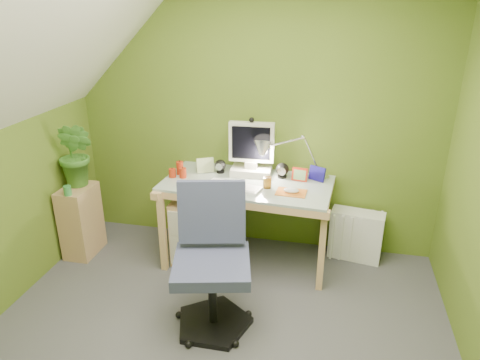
% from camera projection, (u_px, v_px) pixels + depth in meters
% --- Properties ---
extents(wall_back, '(3.20, 0.01, 2.40)m').
position_uv_depth(wall_back, '(255.00, 117.00, 3.80)').
color(wall_back, '#5B7524').
rests_on(wall_back, floor).
extents(slope_ceiling, '(1.10, 3.20, 1.10)m').
position_uv_depth(slope_ceiling, '(13.00, 60.00, 2.31)').
color(slope_ceiling, white).
rests_on(slope_ceiling, wall_left).
extents(desk, '(1.43, 0.79, 0.74)m').
position_uv_depth(desk, '(247.00, 222.00, 3.78)').
color(desk, tan).
rests_on(desk, floor).
extents(monitor, '(0.38, 0.23, 0.50)m').
position_uv_depth(monitor, '(252.00, 146.00, 3.71)').
color(monitor, beige).
rests_on(monitor, desk).
extents(speaker_left, '(0.10, 0.10, 0.12)m').
position_uv_depth(speaker_left, '(220.00, 166.00, 3.82)').
color(speaker_left, black).
rests_on(speaker_left, desk).
extents(speaker_right, '(0.11, 0.11, 0.13)m').
position_uv_depth(speaker_right, '(282.00, 170.00, 3.71)').
color(speaker_right, black).
rests_on(speaker_right, desk).
extents(keyboard, '(0.47, 0.25, 0.02)m').
position_uv_depth(keyboard, '(234.00, 186.00, 3.53)').
color(keyboard, white).
rests_on(keyboard, desk).
extents(mousepad, '(0.24, 0.18, 0.01)m').
position_uv_depth(mousepad, '(291.00, 192.00, 3.44)').
color(mousepad, orange).
rests_on(mousepad, desk).
extents(mouse, '(0.12, 0.08, 0.04)m').
position_uv_depth(mouse, '(291.00, 190.00, 3.43)').
color(mouse, silver).
rests_on(mouse, mousepad).
extents(amber_tumbler, '(0.07, 0.07, 0.09)m').
position_uv_depth(amber_tumbler, '(267.00, 182.00, 3.52)').
color(amber_tumbler, '#925F15').
rests_on(amber_tumbler, desk).
extents(candle_cluster, '(0.17, 0.16, 0.11)m').
position_uv_depth(candle_cluster, '(178.00, 170.00, 3.75)').
color(candle_cluster, '#B22C0F').
rests_on(candle_cluster, desk).
extents(photo_frame_red, '(0.13, 0.04, 0.11)m').
position_uv_depth(photo_frame_red, '(300.00, 174.00, 3.65)').
color(photo_frame_red, red).
rests_on(photo_frame_red, desk).
extents(photo_frame_blue, '(0.13, 0.08, 0.12)m').
position_uv_depth(photo_frame_blue, '(317.00, 174.00, 3.65)').
color(photo_frame_blue, navy).
rests_on(photo_frame_blue, desk).
extents(photo_frame_green, '(0.14, 0.09, 0.13)m').
position_uv_depth(photo_frame_green, '(205.00, 165.00, 3.82)').
color(photo_frame_green, '#A7B67D').
rests_on(photo_frame_green, desk).
extents(desk_lamp, '(0.55, 0.33, 0.55)m').
position_uv_depth(desk_lamp, '(305.00, 147.00, 3.61)').
color(desk_lamp, silver).
rests_on(desk_lamp, desk).
extents(side_ledge, '(0.24, 0.36, 0.64)m').
position_uv_depth(side_ledge, '(81.00, 221.00, 3.91)').
color(side_ledge, tan).
rests_on(side_ledge, floor).
extents(potted_plant, '(0.37, 0.32, 0.57)m').
position_uv_depth(potted_plant, '(76.00, 155.00, 3.72)').
color(potted_plant, '#407C29').
rests_on(potted_plant, side_ledge).
extents(green_cup, '(0.07, 0.07, 0.08)m').
position_uv_depth(green_cup, '(68.00, 191.00, 3.63)').
color(green_cup, '#39893F').
rests_on(green_cup, side_ledge).
extents(task_chair, '(0.69, 0.69, 1.04)m').
position_uv_depth(task_chair, '(212.00, 262.00, 2.93)').
color(task_chair, '#383D5C').
rests_on(task_chair, floor).
extents(radiator, '(0.47, 0.25, 0.45)m').
position_uv_depth(radiator, '(356.00, 235.00, 3.86)').
color(radiator, white).
rests_on(radiator, floor).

